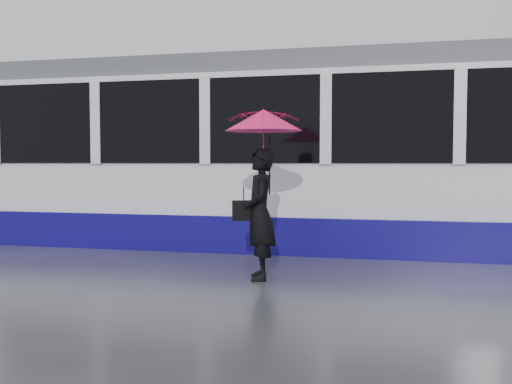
# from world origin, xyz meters

# --- Properties ---
(ground) EXTENTS (90.00, 90.00, 0.00)m
(ground) POSITION_xyz_m (0.00, 0.00, 0.00)
(ground) COLOR #2E2E33
(ground) RESTS_ON ground
(rails) EXTENTS (34.00, 1.51, 0.02)m
(rails) POSITION_xyz_m (0.00, 2.50, 0.01)
(rails) COLOR #3F3D38
(rails) RESTS_ON ground
(tram) EXTENTS (26.00, 2.56, 3.35)m
(tram) POSITION_xyz_m (0.65, 2.50, 1.64)
(tram) COLOR white
(tram) RESTS_ON ground
(woman) EXTENTS (0.57, 0.71, 1.69)m
(woman) POSITION_xyz_m (1.52, -0.63, 0.85)
(woman) COLOR black
(woman) RESTS_ON ground
(umbrella) EXTENTS (1.24, 1.24, 1.14)m
(umbrella) POSITION_xyz_m (1.57, -0.63, 1.86)
(umbrella) COLOR #FF155C
(umbrella) RESTS_ON ground
(handbag) EXTENTS (0.33, 0.21, 0.44)m
(handbag) POSITION_xyz_m (1.30, -0.61, 0.89)
(handbag) COLOR black
(handbag) RESTS_ON ground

